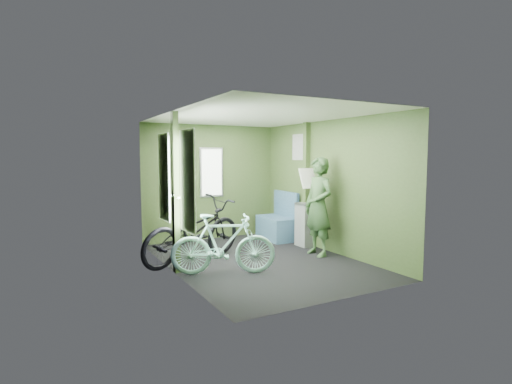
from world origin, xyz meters
The scene contains 6 objects.
room centered at (-0.04, 0.04, 1.44)m, with size 4.00×4.02×2.31m.
bicycle_black centered at (-0.95, 0.39, 0.00)m, with size 0.67×1.93×1.02m, color black.
bicycle_mint centered at (-0.83, -0.45, 0.00)m, with size 0.42×1.47×0.89m, color #9DE3D5.
passenger centered at (1.05, -0.16, 0.83)m, with size 0.41×0.69×1.66m.
waste_box centered at (1.26, 0.50, 0.40)m, with size 0.24×0.33×0.81m, color slate.
bench_seat centered at (1.15, 1.28, 0.28)m, with size 0.55×0.93×0.96m.
Camera 1 is at (-3.07, -5.51, 1.67)m, focal length 28.00 mm.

